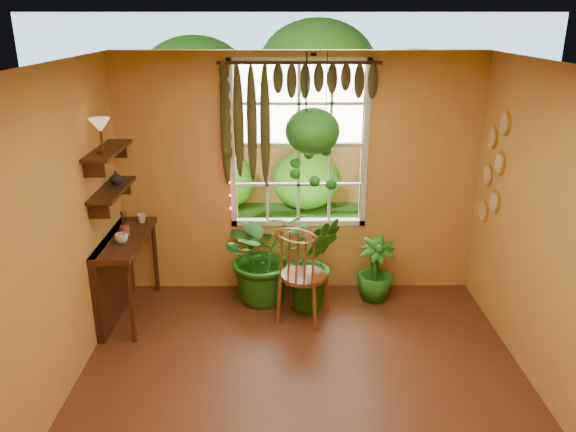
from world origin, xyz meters
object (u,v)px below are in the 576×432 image
counter_ledge (117,267)px  potted_plant_mid (314,263)px  windsor_chair (302,289)px  hanging_basket (312,136)px  potted_plant_left (265,254)px

counter_ledge → potted_plant_mid: size_ratio=1.13×
windsor_chair → hanging_basket: bearing=99.2°
potted_plant_left → hanging_basket: size_ratio=0.79×
potted_plant_left → hanging_basket: bearing=-1.9°
potted_plant_left → potted_plant_mid: potted_plant_left is taller
windsor_chair → potted_plant_mid: 0.35m
windsor_chair → potted_plant_mid: bearing=86.5°
counter_ledge → potted_plant_mid: 2.07m
potted_plant_left → counter_ledge: bearing=-167.7°
hanging_basket → potted_plant_left: bearing=178.1°
hanging_basket → counter_ledge: bearing=-171.1°
windsor_chair → potted_plant_left: windsor_chair is taller
windsor_chair → hanging_basket: size_ratio=0.90×
windsor_chair → potted_plant_mid: size_ratio=1.18×
counter_ledge → potted_plant_left: 1.57m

